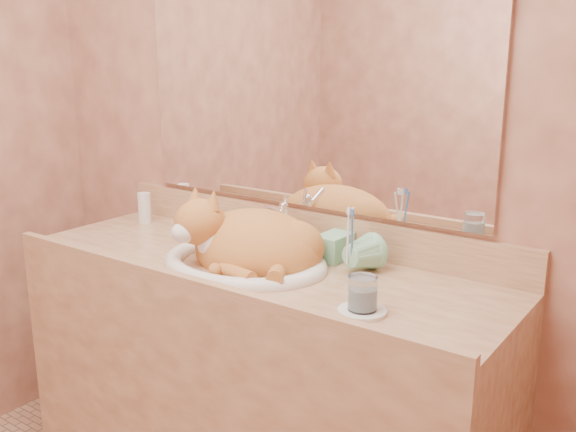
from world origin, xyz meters
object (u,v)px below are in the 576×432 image
Objects in this scene: vanity_counter at (255,388)px; soap_dispenser at (324,236)px; sink_basin at (244,239)px; water_glass at (363,293)px; cat at (248,240)px; toothbrush_cup at (349,258)px.

vanity_counter is 8.73× the size of soap_dispenser.
sink_basin is (-0.02, -0.02, 0.51)m from vanity_counter.
sink_basin is 0.49m from water_glass.
cat is at bearing 163.76° from water_glass.
cat reaches higher than water_glass.
vanity_counter is at bearing 2.31° from cat.
vanity_counter is 3.63× the size of cat.
vanity_counter is at bearing -164.12° from toothbrush_cup.
water_glass reaches higher than vanity_counter.
toothbrush_cup is at bearing 16.48° from cat.
vanity_counter is 0.57m from toothbrush_cup.
soap_dispenser is at bearing 137.00° from water_glass.
vanity_counter is 14.12× the size of toothbrush_cup.
cat is 5.05× the size of water_glass.
toothbrush_cup is 0.28m from water_glass.
sink_basin is 1.20× the size of cat.
cat is 0.23m from soap_dispenser.
cat reaches higher than vanity_counter.
vanity_counter is at bearing -142.87° from soap_dispenser.
sink_basin is at bearing -86.26° from cat.
water_glass is at bearing -41.76° from soap_dispenser.
soap_dispenser reaches higher than toothbrush_cup.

